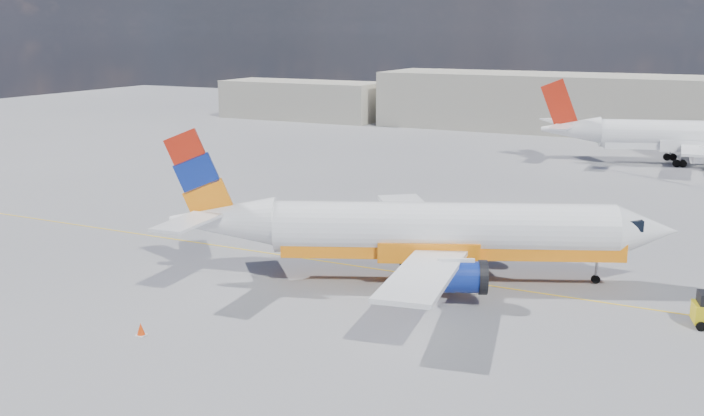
% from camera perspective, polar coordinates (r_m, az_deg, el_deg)
% --- Properties ---
extents(ground, '(240.00, 240.00, 0.00)m').
position_cam_1_polar(ground, '(45.48, 0.12, -5.46)').
color(ground, slate).
rests_on(ground, ground).
extents(taxi_line, '(70.00, 0.15, 0.01)m').
position_cam_1_polar(taxi_line, '(48.06, 1.72, -4.44)').
color(taxi_line, yellow).
rests_on(taxi_line, ground).
extents(terminal_main, '(70.00, 14.00, 8.00)m').
position_cam_1_polar(terminal_main, '(115.01, 19.47, 7.05)').
color(terminal_main, '#B7B09D').
rests_on(terminal_main, ground).
extents(terminal_annex, '(26.00, 10.00, 6.00)m').
position_cam_1_polar(terminal_annex, '(128.43, -3.62, 7.85)').
color(terminal_annex, '#B7B09D').
rests_on(terminal_annex, ground).
extents(main_jet, '(28.95, 21.81, 8.92)m').
position_cam_1_polar(main_jet, '(45.21, 5.48, -1.71)').
color(main_jet, white).
rests_on(main_jet, ground).
extents(second_jet, '(29.85, 22.69, 9.06)m').
position_cam_1_polar(second_jet, '(91.82, 23.07, 4.82)').
color(second_jet, white).
rests_on(second_jet, ground).
extents(traffic_cone, '(0.45, 0.45, 0.63)m').
position_cam_1_polar(traffic_cone, '(39.24, -15.11, -8.52)').
color(traffic_cone, white).
rests_on(traffic_cone, ground).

